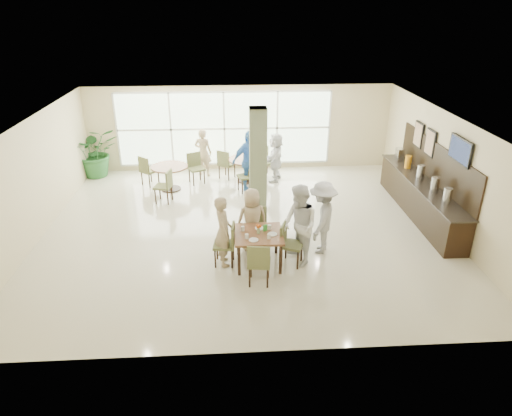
{
  "coord_description": "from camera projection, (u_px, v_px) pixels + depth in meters",
  "views": [
    {
      "loc": [
        -0.36,
        -10.34,
        5.32
      ],
      "look_at": [
        0.2,
        -1.2,
        1.1
      ],
      "focal_mm": 32.0,
      "sensor_mm": 36.0,
      "label": 1
    }
  ],
  "objects": [
    {
      "name": "column",
      "position": [
        258.0,
        160.0,
        12.14
      ],
      "size": [
        0.45,
        0.45,
        2.8
      ],
      "primitive_type": "cube",
      "color": "#687350",
      "rests_on": "ground"
    },
    {
      "name": "chairs_table_left",
      "position": [
        170.0,
        175.0,
        13.74
      ],
      "size": [
        2.06,
        1.99,
        0.95
      ],
      "color": "olive",
      "rests_on": "ground"
    },
    {
      "name": "chairs_table_right",
      "position": [
        246.0,
        167.0,
        14.36
      ],
      "size": [
        1.92,
        1.84,
        0.95
      ],
      "color": "olive",
      "rests_on": "ground"
    },
    {
      "name": "potted_plant",
      "position": [
        96.0,
        152.0,
        14.71
      ],
      "size": [
        1.85,
        1.85,
        1.62
      ],
      "primitive_type": "imported",
      "rotation": [
        0.0,
        0.0,
        0.33
      ],
      "color": "#28652D",
      "rests_on": "ground"
    },
    {
      "name": "adult_standing",
      "position": [
        203.0,
        152.0,
        14.74
      ],
      "size": [
        0.66,
        0.53,
        1.56
      ],
      "primitive_type": "imported",
      "rotation": [
        0.0,
        0.0,
        2.84
      ],
      "color": "tan",
      "rests_on": "ground"
    },
    {
      "name": "adult_a",
      "position": [
        249.0,
        161.0,
        13.52
      ],
      "size": [
        1.24,
        1.01,
        1.85
      ],
      "primitive_type": "imported",
      "rotation": [
        0.0,
        0.0,
        0.42
      ],
      "color": "#4789D5",
      "rests_on": "ground"
    },
    {
      "name": "window_bank",
      "position": [
        224.0,
        129.0,
        15.05
      ],
      "size": [
        7.0,
        0.04,
        7.0
      ],
      "color": "silver",
      "rests_on": "ground"
    },
    {
      "name": "teen_left",
      "position": [
        223.0,
        231.0,
        9.74
      ],
      "size": [
        0.49,
        0.64,
        1.59
      ],
      "primitive_type": "imported",
      "rotation": [
        0.0,
        0.0,
        1.78
      ],
      "color": "tan",
      "rests_on": "ground"
    },
    {
      "name": "room_shell",
      "position": [
        245.0,
        164.0,
        10.91
      ],
      "size": [
        10.0,
        10.0,
        10.0
      ],
      "color": "white",
      "rests_on": "ground"
    },
    {
      "name": "teen_far",
      "position": [
        252.0,
        220.0,
        10.36
      ],
      "size": [
        0.8,
        0.57,
        1.48
      ],
      "primitive_type": "imported",
      "rotation": [
        0.0,
        0.0,
        3.4
      ],
      "color": "tan",
      "rests_on": "ground"
    },
    {
      "name": "chairs_main_table",
      "position": [
        259.0,
        245.0,
        9.85
      ],
      "size": [
        2.01,
        1.97,
        0.95
      ],
      "color": "olive",
      "rests_on": "ground"
    },
    {
      "name": "teen_right",
      "position": [
        299.0,
        226.0,
        9.72
      ],
      "size": [
        0.92,
        1.04,
        1.81
      ],
      "primitive_type": "imported",
      "rotation": [
        0.0,
        0.0,
        -1.27
      ],
      "color": "white",
      "rests_on": "ground"
    },
    {
      "name": "round_table_right",
      "position": [
        247.0,
        163.0,
        14.34
      ],
      "size": [
        1.21,
        1.21,
        0.75
      ],
      "color": "brown",
      "rests_on": "ground"
    },
    {
      "name": "buffet_counter",
      "position": [
        421.0,
        196.0,
        12.11
      ],
      "size": [
        0.64,
        4.7,
        1.95
      ],
      "color": "black",
      "rests_on": "ground"
    },
    {
      "name": "main_table",
      "position": [
        258.0,
        237.0,
        9.78
      ],
      "size": [
        1.03,
        1.03,
        0.75
      ],
      "color": "brown",
      "rests_on": "ground"
    },
    {
      "name": "framed_art_a",
      "position": [
        430.0,
        143.0,
        12.03
      ],
      "size": [
        0.05,
        0.55,
        0.7
      ],
      "color": "black",
      "rests_on": "ground"
    },
    {
      "name": "tabletop_clutter",
      "position": [
        259.0,
        231.0,
        9.7
      ],
      "size": [
        0.76,
        0.73,
        0.21
      ],
      "color": "white",
      "rests_on": "main_table"
    },
    {
      "name": "adult_b",
      "position": [
        276.0,
        157.0,
        14.34
      ],
      "size": [
        1.07,
        1.56,
        1.55
      ],
      "primitive_type": "imported",
      "rotation": [
        0.0,
        0.0,
        -1.92
      ],
      "color": "white",
      "rests_on": "ground"
    },
    {
      "name": "framed_art_b",
      "position": [
        419.0,
        135.0,
        12.75
      ],
      "size": [
        0.05,
        0.55,
        0.7
      ],
      "color": "black",
      "rests_on": "ground"
    },
    {
      "name": "round_table_left",
      "position": [
        170.0,
        172.0,
        13.72
      ],
      "size": [
        1.11,
        1.11,
        0.75
      ],
      "color": "brown",
      "rests_on": "ground"
    },
    {
      "name": "ground",
      "position": [
        245.0,
        228.0,
        11.62
      ],
      "size": [
        10.0,
        10.0,
        0.0
      ],
      "primitive_type": "plane",
      "color": "beige",
      "rests_on": "ground"
    },
    {
      "name": "wall_tv",
      "position": [
        460.0,
        150.0,
        10.45
      ],
      "size": [
        0.06,
        1.0,
        0.58
      ],
      "color": "black",
      "rests_on": "ground"
    },
    {
      "name": "teen_standing",
      "position": [
        322.0,
        218.0,
        10.21
      ],
      "size": [
        1.01,
        1.26,
        1.7
      ],
      "primitive_type": "imported",
      "rotation": [
        0.0,
        0.0,
        -1.97
      ],
      "color": "#A7A6A9",
      "rests_on": "ground"
    }
  ]
}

